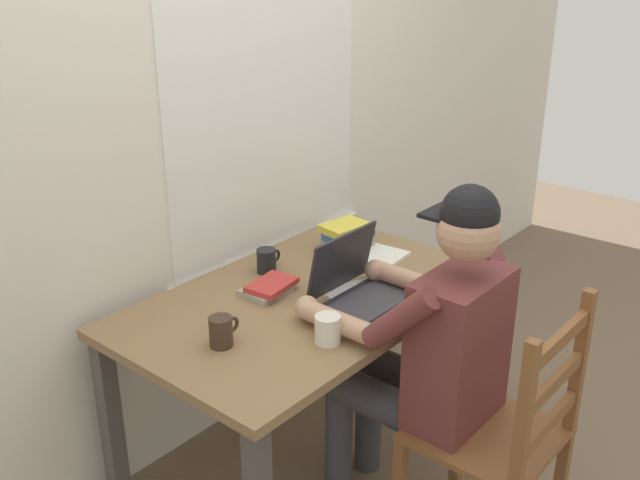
# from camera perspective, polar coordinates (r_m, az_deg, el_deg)

# --- Properties ---
(ground_plane) EXTENTS (8.00, 8.00, 0.00)m
(ground_plane) POSITION_cam_1_polar(r_m,az_deg,el_deg) (2.97, -0.96, -17.11)
(ground_plane) COLOR brown
(back_wall) EXTENTS (6.00, 0.08, 2.60)m
(back_wall) POSITION_cam_1_polar(r_m,az_deg,el_deg) (2.70, -8.94, 9.51)
(back_wall) COLOR silver
(back_wall) RESTS_ON ground
(desk) EXTENTS (1.33, 0.81, 0.73)m
(desk) POSITION_cam_1_polar(r_m,az_deg,el_deg) (2.61, -1.05, -6.23)
(desk) COLOR olive
(desk) RESTS_ON ground
(seated_person) EXTENTS (0.50, 0.60, 1.25)m
(seated_person) POSITION_cam_1_polar(r_m,az_deg,el_deg) (2.37, 8.58, -8.17)
(seated_person) COLOR brown
(seated_person) RESTS_ON ground
(wooden_chair) EXTENTS (0.42, 0.42, 0.95)m
(wooden_chair) POSITION_cam_1_polar(r_m,az_deg,el_deg) (2.39, 14.16, -14.89)
(wooden_chair) COLOR brown
(wooden_chair) RESTS_ON ground
(laptop) EXTENTS (0.33, 0.28, 0.23)m
(laptop) POSITION_cam_1_polar(r_m,az_deg,el_deg) (2.51, 3.18, -3.59)
(laptop) COLOR #232328
(laptop) RESTS_ON desk
(computer_mouse) EXTENTS (0.06, 0.10, 0.03)m
(computer_mouse) POSITION_cam_1_polar(r_m,az_deg,el_deg) (2.69, 6.99, -2.84)
(computer_mouse) COLOR #232328
(computer_mouse) RESTS_ON desk
(coffee_mug_white) EXTENTS (0.12, 0.08, 0.09)m
(coffee_mug_white) POSITION_cam_1_polar(r_m,az_deg,el_deg) (2.26, 0.65, -7.02)
(coffee_mug_white) COLOR silver
(coffee_mug_white) RESTS_ON desk
(coffee_mug_dark) EXTENTS (0.11, 0.07, 0.09)m
(coffee_mug_dark) POSITION_cam_1_polar(r_m,az_deg,el_deg) (2.73, -4.21, -1.62)
(coffee_mug_dark) COLOR black
(coffee_mug_dark) RESTS_ON desk
(coffee_mug_spare) EXTENTS (0.11, 0.07, 0.10)m
(coffee_mug_spare) POSITION_cam_1_polar(r_m,az_deg,el_deg) (2.26, -7.77, -7.14)
(coffee_mug_spare) COLOR #38281E
(coffee_mug_spare) RESTS_ON desk
(book_stack_main) EXTENTS (0.20, 0.17, 0.12)m
(book_stack_main) POSITION_cam_1_polar(r_m,az_deg,el_deg) (2.90, 2.07, 0.18)
(book_stack_main) COLOR gray
(book_stack_main) RESTS_ON desk
(book_stack_side) EXTENTS (0.19, 0.15, 0.04)m
(book_stack_side) POSITION_cam_1_polar(r_m,az_deg,el_deg) (2.57, -4.08, -3.80)
(book_stack_side) COLOR gray
(book_stack_side) RESTS_ON desk
(paper_pile_near_laptop) EXTENTS (0.27, 0.22, 0.01)m
(paper_pile_near_laptop) POSITION_cam_1_polar(r_m,az_deg,el_deg) (2.85, 4.25, -1.43)
(paper_pile_near_laptop) COLOR silver
(paper_pile_near_laptop) RESTS_ON desk
(paper_pile_back_corner) EXTENTS (0.29, 0.26, 0.01)m
(paper_pile_back_corner) POSITION_cam_1_polar(r_m,az_deg,el_deg) (2.58, 3.23, -4.18)
(paper_pile_back_corner) COLOR white
(paper_pile_back_corner) RESTS_ON desk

